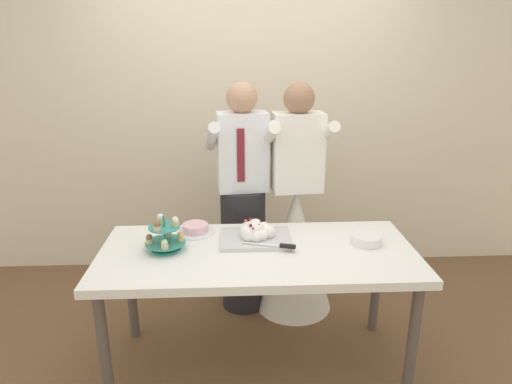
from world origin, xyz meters
TOP-DOWN VIEW (x-y plane):
  - ground_plane at (0.00, 0.00)m, footprint 8.00×8.00m
  - rear_wall at (0.00, 1.43)m, footprint 5.20×0.10m
  - dessert_table at (0.00, 0.00)m, footprint 1.80×0.80m
  - cupcake_stand at (-0.52, 0.03)m, footprint 0.23×0.23m
  - main_cake_tray at (-0.01, 0.14)m, footprint 0.43×0.34m
  - plate_stack at (0.64, 0.06)m, footprint 0.18×0.18m
  - round_cake at (-0.37, 0.27)m, footprint 0.24×0.24m
  - person_groom at (-0.07, 0.68)m, footprint 0.51×0.53m
  - person_bride at (0.30, 0.64)m, footprint 0.56×0.56m

SIDE VIEW (x-z plane):
  - ground_plane at x=0.00m, z-range 0.00..0.00m
  - person_bride at x=0.30m, z-range -0.25..1.41m
  - dessert_table at x=0.00m, z-range 0.31..1.09m
  - person_groom at x=-0.07m, z-range -0.08..1.58m
  - round_cake at x=-0.37m, z-range 0.77..0.83m
  - plate_stack at x=0.64m, z-range 0.78..0.83m
  - main_cake_tray at x=-0.01m, z-range 0.75..0.88m
  - cupcake_stand at x=-0.52m, z-range 0.75..0.96m
  - rear_wall at x=0.00m, z-range 0.00..2.90m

